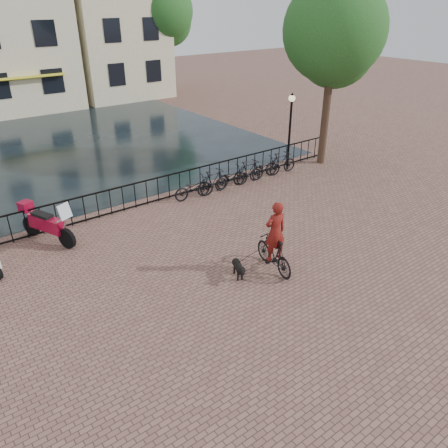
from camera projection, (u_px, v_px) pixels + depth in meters
ground at (292, 306)px, 11.48m from camera, size 100.00×100.00×0.00m
canal_water at (67, 147)px, 23.76m from camera, size 20.00×20.00×0.00m
railing at (147, 193)px, 16.93m from camera, size 20.00×0.05×1.02m
canal_house_right at (104, 7)px, 34.26m from camera, size 7.00×9.00×13.30m
tree_near_right at (335, 31)px, 18.82m from camera, size 4.48×4.48×8.24m
tree_far_right at (163, 11)px, 34.14m from camera, size 4.76×4.76×8.76m
lamp_post at (291, 119)px, 19.62m from camera, size 0.30×0.30×3.45m
cyclist at (275, 241)px, 12.61m from camera, size 0.88×1.93×2.56m
dog at (238, 269)px, 12.57m from camera, size 0.56×0.87×0.56m
motorcycle at (46, 220)px, 14.19m from camera, size 1.38×2.29×1.61m
parked_bike_0 at (194, 188)px, 17.49m from camera, size 1.77×0.78×0.90m
parked_bike_1 at (213, 181)px, 17.97m from camera, size 1.69×0.59×1.00m
parked_bike_2 at (231, 178)px, 18.50m from camera, size 1.72×0.61×0.90m
parked_bike_3 at (249, 172)px, 18.98m from camera, size 1.68×0.52×1.00m
parked_bike_4 at (265, 168)px, 19.51m from camera, size 1.73×0.65×0.90m
parked_bike_5 at (281, 163)px, 20.00m from camera, size 1.71×0.66×1.00m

